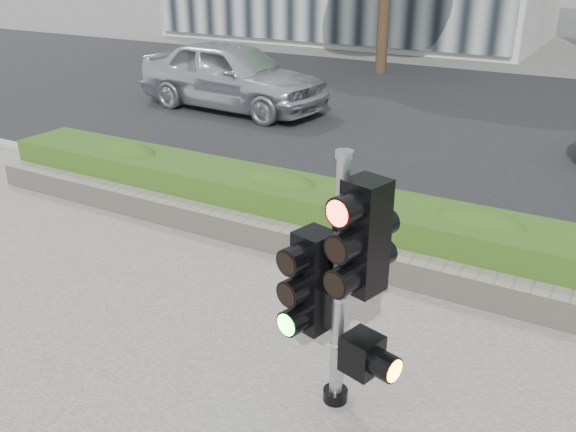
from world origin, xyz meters
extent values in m
plane|color=#51514C|center=(0.00, 0.00, 0.00)|extent=(120.00, 120.00, 0.00)
cube|color=black|center=(0.00, 10.00, 0.01)|extent=(60.00, 13.00, 0.02)
cube|color=gray|center=(0.00, 3.15, 0.06)|extent=(60.00, 0.25, 0.12)
cube|color=gray|center=(0.00, 1.90, 0.20)|extent=(12.00, 0.32, 0.34)
cube|color=#507925|center=(0.00, 2.55, 0.37)|extent=(12.00, 1.00, 0.68)
cylinder|color=black|center=(-4.50, 14.50, 2.02)|extent=(0.36, 0.36, 4.03)
cylinder|color=black|center=(1.05, -0.34, 0.08)|extent=(0.21, 0.21, 0.11)
cylinder|color=gray|center=(1.05, -0.34, 1.13)|extent=(0.11, 0.11, 2.19)
cylinder|color=gray|center=(1.05, -0.34, 2.25)|extent=(0.14, 0.14, 0.05)
cube|color=#FF1107|center=(1.28, -0.44, 1.69)|extent=(0.34, 0.34, 0.88)
cube|color=#14E51E|center=(0.80, -0.31, 1.12)|extent=(0.34, 0.34, 0.88)
cube|color=black|center=(1.14, -0.12, 1.42)|extent=(0.34, 0.34, 0.60)
cube|color=orange|center=(1.28, -0.38, 0.62)|extent=(0.34, 0.34, 0.32)
imported|color=#B7B8BF|center=(-5.81, 8.07, 0.85)|extent=(4.98, 2.29, 1.65)
camera|label=1|loc=(2.78, -4.19, 3.59)|focal=38.00mm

